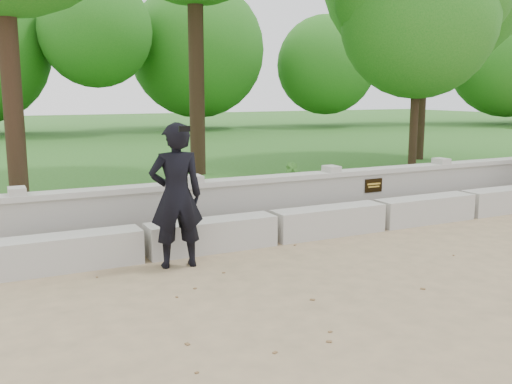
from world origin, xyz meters
TOP-DOWN VIEW (x-y plane):
  - ground at (0.00, 0.00)m, footprint 80.00×80.00m
  - lawn at (0.00, 14.00)m, footprint 40.00×22.00m
  - concrete_bench at (0.00, 1.90)m, footprint 11.90×0.45m
  - parapet_wall at (0.00, 2.60)m, footprint 12.50×0.35m
  - man_main at (-3.69, 1.39)m, footprint 0.74×0.67m
  - tree_near_right at (3.53, 5.12)m, footprint 3.63×3.63m
  - shrub_a at (-4.26, 3.30)m, footprint 0.31×0.35m
  - shrub_b at (-0.27, 4.28)m, footprint 0.43×0.42m
  - shrub_c at (2.40, 3.46)m, footprint 0.60×0.62m

SIDE VIEW (x-z plane):
  - ground at x=0.00m, z-range 0.00..0.00m
  - lawn at x=0.00m, z-range 0.00..0.25m
  - concrete_bench at x=0.00m, z-range 0.00..0.45m
  - parapet_wall at x=0.00m, z-range 0.01..0.91m
  - shrub_c at x=2.40m, z-range 0.25..0.77m
  - shrub_a at x=-4.26m, z-range 0.25..0.80m
  - shrub_b at x=-0.27m, z-range 0.25..0.86m
  - man_main at x=-3.69m, z-range 0.00..1.88m
  - tree_near_right at x=3.53m, z-range 1.29..7.01m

